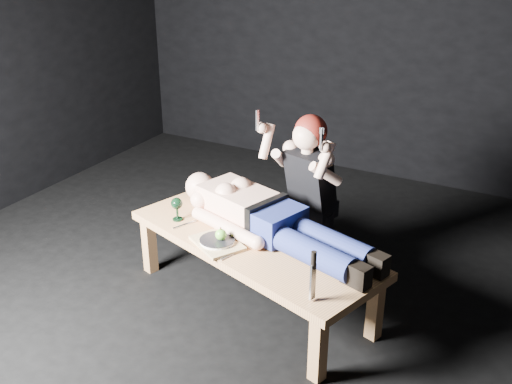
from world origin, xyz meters
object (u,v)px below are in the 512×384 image
table (252,271)px  lying_man (273,217)px  serving_tray (217,243)px  goblet (177,209)px  carving_knife (313,277)px  kneeling_woman (316,192)px

table → lying_man: bearing=68.6°
serving_tray → goblet: 0.44m
table → goblet: (-0.56, -0.00, 0.30)m
carving_knife → kneeling_woman: bearing=129.5°
lying_man → serving_tray: size_ratio=5.24×
serving_tray → carving_knife: (0.74, -0.26, 0.13)m
lying_man → goblet: bearing=-153.0°
goblet → carving_knife: size_ratio=0.55×
table → serving_tray: bearing=-117.1°
carving_knife → lying_man: bearing=150.4°
goblet → serving_tray: bearing=-21.3°
goblet → lying_man: bearing=9.6°
table → goblet: size_ratio=10.70×
lying_man → goblet: (-0.64, -0.11, -0.05)m
serving_tray → table: bearing=45.5°
goblet → carving_knife: carving_knife is taller
table → carving_knife: bearing=-18.6°
table → lying_man: 0.38m
kneeling_woman → serving_tray: (-0.34, -0.71, -0.13)m
kneeling_woman → table: bearing=-92.6°
lying_man → kneeling_woman: 0.46m
serving_tray → lying_man: bearing=47.7°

